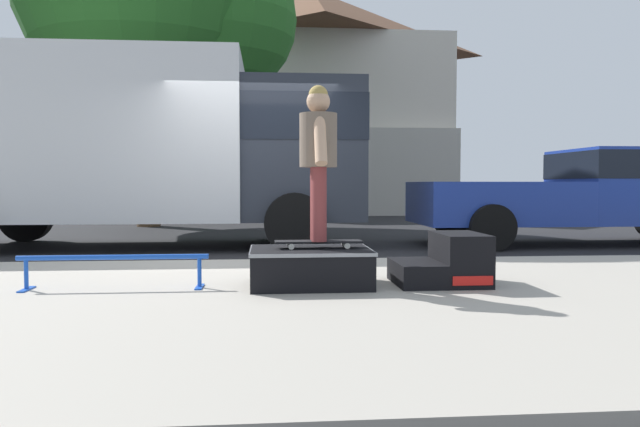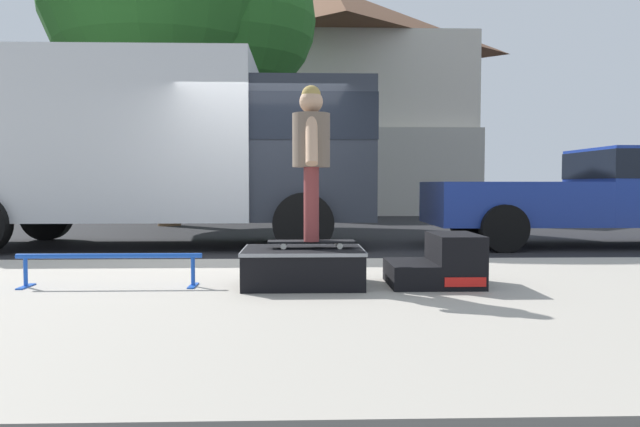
{
  "view_description": "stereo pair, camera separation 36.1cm",
  "coord_description": "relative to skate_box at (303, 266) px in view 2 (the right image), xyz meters",
  "views": [
    {
      "loc": [
        0.2,
        -7.76,
        1.03
      ],
      "look_at": [
        0.77,
        -1.25,
        0.71
      ],
      "focal_mm": 33.82,
      "sensor_mm": 36.0,
      "label": 1
    },
    {
      "loc": [
        0.56,
        -7.78,
        1.03
      ],
      "look_at": [
        0.77,
        -1.25,
        0.71
      ],
      "focal_mm": 33.82,
      "sensor_mm": 36.0,
      "label": 2
    }
  ],
  "objects": [
    {
      "name": "ground_plane",
      "position": [
        -0.58,
        2.43,
        -0.3
      ],
      "size": [
        140.0,
        140.0,
        0.0
      ],
      "primitive_type": "plane",
      "color": "black"
    },
    {
      "name": "sidewalk_slab",
      "position": [
        -0.58,
        -0.57,
        -0.24
      ],
      "size": [
        50.0,
        5.0,
        0.12
      ],
      "primitive_type": "cube",
      "color": "#A8A093",
      "rests_on": "ground"
    },
    {
      "name": "skate_box",
      "position": [
        0.0,
        0.0,
        0.0
      ],
      "size": [
        1.07,
        0.8,
        0.33
      ],
      "color": "black",
      "rests_on": "sidewalk_slab"
    },
    {
      "name": "kicker_ramp",
      "position": [
        1.24,
        -0.0,
        0.01
      ],
      "size": [
        0.8,
        0.72,
        0.46
      ],
      "color": "black",
      "rests_on": "sidewalk_slab"
    },
    {
      "name": "grind_rail",
      "position": [
        -1.71,
        -0.01,
        0.05
      ],
      "size": [
        1.63,
        0.28,
        0.3
      ],
      "color": "blue",
      "rests_on": "sidewalk_slab"
    },
    {
      "name": "skateboard",
      "position": [
        0.07,
        0.04,
        0.21
      ],
      "size": [
        0.78,
        0.22,
        0.07
      ],
      "color": "black",
      "rests_on": "skate_box"
    },
    {
      "name": "skater_kid",
      "position": [
        0.07,
        0.04,
        1.04
      ],
      "size": [
        0.34,
        0.71,
        1.39
      ],
      "color": "brown",
      "rests_on": "skateboard"
    },
    {
      "name": "box_truck",
      "position": [
        -2.31,
        4.63,
        1.4
      ],
      "size": [
        6.91,
        2.63,
        3.05
      ],
      "color": "silver",
      "rests_on": "ground"
    },
    {
      "name": "pickup_truck_blue",
      "position": [
        5.15,
        4.48,
        0.59
      ],
      "size": [
        5.7,
        2.09,
        1.61
      ],
      "color": "#1E3899",
      "rests_on": "ground"
    },
    {
      "name": "house_behind",
      "position": [
        1.3,
        17.72,
        3.94
      ],
      "size": [
        9.54,
        8.23,
        8.4
      ],
      "color": "beige",
      "rests_on": "ground"
    }
  ]
}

